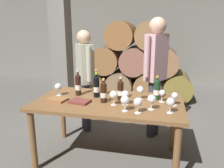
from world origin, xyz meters
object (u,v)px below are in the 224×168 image
Objects in this scene: tasting_notebook at (57,99)px; wine_bottle_0 at (96,83)px; wine_bottle_1 at (104,92)px; wine_glass_3 at (125,100)px; wine_glass_8 at (114,95)px; wine_glass_9 at (162,93)px; wine_glass_6 at (175,96)px; wine_glass_2 at (138,102)px; wine_bottle_2 at (157,89)px; leather_ledger at (80,101)px; wine_glass_0 at (152,99)px; wine_glass_5 at (125,95)px; wine_glass_1 at (171,102)px; sommelier_presenting at (156,67)px; taster_seated_left at (85,72)px; wine_glass_4 at (140,90)px; wine_glass_7 at (58,87)px; wine_bottle_4 at (120,90)px; wine_bottle_5 at (96,86)px; wine_bottle_3 at (78,84)px.

wine_bottle_0 is at bearing 57.98° from tasting_notebook.
wine_glass_3 is (0.28, -0.22, -0.01)m from wine_bottle_1.
wine_glass_8 is 1.14× the size of wine_glass_9.
wine_glass_6 is 1.33m from tasting_notebook.
wine_glass_8 is at bearing -26.63° from wine_bottle_1.
wine_glass_2 is 0.46m from wine_glass_9.
wine_bottle_2 reaches higher than leather_ledger.
wine_bottle_2 is 1.30× the size of tasting_notebook.
wine_glass_0 is 1.14× the size of wine_glass_9.
wine_glass_5 is at bearing 162.78° from wine_glass_0.
leather_ledger is (-1.04, -0.14, -0.09)m from wine_glass_6.
wine_bottle_2 is at bearing 110.20° from wine_glass_1.
wine_glass_0 is 0.30m from wine_glass_6.
wine_glass_5 is at bearing -109.35° from sommelier_presenting.
wine_bottle_0 is 0.20× the size of taster_seated_left.
tasting_notebook is 0.86m from taster_seated_left.
wine_bottle_1 reaches higher than wine_glass_3.
wine_glass_0 is 0.34m from wine_glass_4.
wine_bottle_2 is 1.80× the size of wine_glass_7.
wine_bottle_5 is at bearing 171.86° from wine_bottle_4.
wine_bottle_5 is at bearing 136.88° from wine_glass_3.
wine_bottle_3 is at bearing 177.76° from wine_glass_9.
wine_bottle_5 is 0.20× the size of taster_seated_left.
taster_seated_left is (0.05, 0.84, 0.15)m from tasting_notebook.
taster_seated_left is at bearing 80.06° from wine_glass_7.
wine_glass_8 is (-0.41, 0.05, 0.00)m from wine_glass_0.
wine_bottle_0 is at bearing 148.82° from wine_glass_0.
sommelier_presenting is (0.29, 0.83, 0.17)m from wine_glass_5.
wine_bottle_0 is 0.56m from taster_seated_left.
wine_bottle_0 is 0.48m from wine_glass_7.
wine_bottle_0 is 0.54m from tasting_notebook.
sommelier_presenting is (-0.23, 0.74, 0.18)m from wine_glass_6.
wine_bottle_5 is 1.88× the size of wine_glass_3.
wine_glass_1 reaches higher than tasting_notebook.
wine_bottle_1 is at bearing 149.72° from wine_glass_2.
sommelier_presenting reaches higher than wine_bottle_2.
wine_glass_0 is at bearing -12.17° from wine_bottle_1.
wine_glass_1 reaches higher than wine_glass_9.
wine_bottle_0 is 1.96× the size of wine_glass_4.
wine_bottle_5 is 0.30m from leather_ledger.
sommelier_presenting reaches higher than wine_bottle_0.
wine_glass_8 is 0.74× the size of tasting_notebook.
wine_bottle_1 is at bearing -153.63° from wine_glass_4.
tasting_notebook is (-0.95, 0.17, -0.10)m from wine_glass_2.
wine_bottle_1 reaches higher than wine_glass_7.
wine_bottle_3 reaches higher than wine_glass_6.
tasting_notebook is 0.13× the size of sommelier_presenting.
wine_glass_5 is at bearing 98.72° from wine_glass_3.
wine_glass_0 is 1.09m from tasting_notebook.
wine_glass_2 is at bearing -56.51° from wine_bottle_4.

